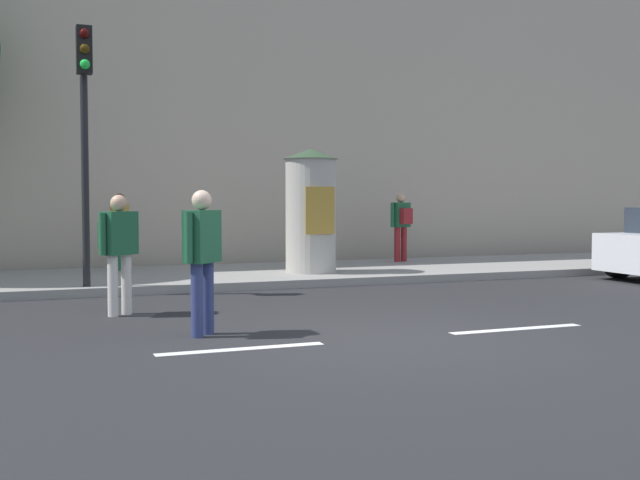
% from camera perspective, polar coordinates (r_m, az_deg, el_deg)
% --- Properties ---
extents(ground_plane, '(80.00, 80.00, 0.00)m').
position_cam_1_polar(ground_plane, '(8.72, 5.15, -7.30)').
color(ground_plane, '#232326').
extents(sidewalk_curb, '(36.00, 4.00, 0.15)m').
position_cam_1_polar(sidewalk_curb, '(15.24, -6.72, -2.65)').
color(sidewalk_curb, gray).
rests_on(sidewalk_curb, ground_plane).
extents(lane_markings, '(25.80, 0.16, 0.01)m').
position_cam_1_polar(lane_markings, '(8.72, 5.15, -7.27)').
color(lane_markings, silver).
rests_on(lane_markings, ground_plane).
extents(building_backdrop, '(36.00, 5.00, 11.54)m').
position_cam_1_polar(building_backdrop, '(20.48, -10.49, 14.77)').
color(building_backdrop, '#B7A893').
rests_on(building_backdrop, ground_plane).
extents(traffic_light, '(0.24, 0.45, 4.17)m').
position_cam_1_polar(traffic_light, '(13.03, -17.08, 9.04)').
color(traffic_light, black).
rests_on(traffic_light, sidewalk_curb).
extents(poster_column, '(1.08, 1.08, 2.41)m').
position_cam_1_polar(poster_column, '(14.99, -0.69, 2.26)').
color(poster_column, '#B2ADA3').
rests_on(poster_column, sidewalk_curb).
extents(pedestrian_with_bag, '(0.50, 0.51, 1.67)m').
position_cam_1_polar(pedestrian_with_bag, '(8.84, -8.75, -0.74)').
color(pedestrian_with_bag, navy).
rests_on(pedestrian_with_bag, ground_plane).
extents(pedestrian_with_backpack, '(0.55, 0.54, 1.63)m').
position_cam_1_polar(pedestrian_with_backpack, '(10.68, -14.78, -0.22)').
color(pedestrian_with_backpack, silver).
rests_on(pedestrian_with_backpack, ground_plane).
extents(pedestrian_near_pole, '(0.40, 0.51, 1.55)m').
position_cam_1_polar(pedestrian_near_pole, '(15.97, -14.64, 1.02)').
color(pedestrian_near_pole, '#1E5938').
rests_on(pedestrian_near_pole, sidewalk_curb).
extents(pedestrian_in_dark_shirt, '(0.57, 0.45, 1.58)m').
position_cam_1_polar(pedestrian_in_dark_shirt, '(17.76, 6.06, 1.40)').
color(pedestrian_in_dark_shirt, maroon).
rests_on(pedestrian_in_dark_shirt, sidewalk_curb).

